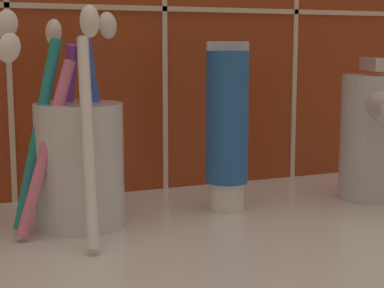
% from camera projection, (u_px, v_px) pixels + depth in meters
% --- Properties ---
extents(sink_counter, '(0.61, 0.39, 0.02)m').
position_uv_depth(sink_counter, '(234.00, 254.00, 0.49)').
color(sink_counter, silver).
rests_on(sink_counter, ground).
extents(toothbrush_cup, '(0.11, 0.15, 0.18)m').
position_uv_depth(toothbrush_cup, '(78.00, 157.00, 0.52)').
color(toothbrush_cup, silver).
rests_on(toothbrush_cup, sink_counter).
extents(toothpaste_tube, '(0.04, 0.04, 0.15)m').
position_uv_depth(toothpaste_tube, '(227.00, 128.00, 0.57)').
color(toothpaste_tube, white).
rests_on(toothpaste_tube, sink_counter).
extents(sink_faucet, '(0.07, 0.11, 0.13)m').
position_uv_depth(sink_faucet, '(373.00, 132.00, 0.60)').
color(sink_faucet, silver).
rests_on(sink_faucet, sink_counter).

